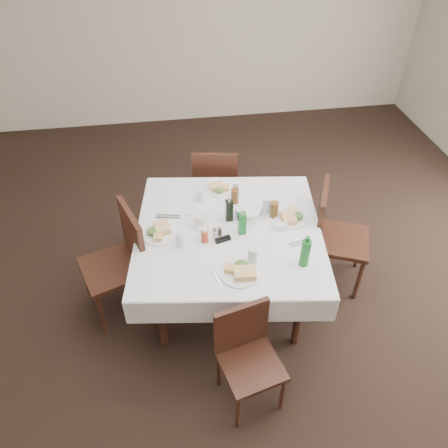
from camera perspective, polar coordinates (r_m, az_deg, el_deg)
name	(u,v)px	position (r m, az deg, el deg)	size (l,w,h in m)	color
ground_plane	(254,295)	(4.00, 3.98, -9.24)	(7.00, 7.00, 0.00)	black
room_shell	(266,123)	(2.91, 5.55, 13.03)	(6.04, 7.04, 2.80)	beige
dining_table	(229,236)	(3.52, 0.62, -1.58)	(1.65, 1.65, 0.76)	black
chair_north	(216,182)	(4.40, -1.07, 5.49)	(0.51, 0.51, 0.92)	black
chair_south	(246,350)	(3.09, 2.95, -16.12)	(0.47, 0.47, 0.82)	black
chair_east	(332,231)	(3.88, 13.89, -0.89)	(0.61, 0.61, 0.98)	black
chair_west	(122,257)	(3.62, -13.14, -4.17)	(0.60, 0.60, 0.98)	black
meal_north	(219,189)	(3.87, -0.65, 4.64)	(0.23, 0.23, 0.05)	white
meal_south	(241,271)	(3.11, 2.19, -6.18)	(0.29, 0.29, 0.06)	white
meal_east	(291,217)	(3.59, 8.79, 0.92)	(0.27, 0.27, 0.06)	white
meal_west	(159,232)	(3.45, -8.48, -1.01)	(0.28, 0.28, 0.06)	white
side_plate_a	(192,210)	(3.66, -4.18, 1.82)	(0.15, 0.15, 0.01)	white
side_plate_b	(278,250)	(3.31, 7.13, -3.45)	(0.14, 0.14, 0.01)	white
water_n	(200,195)	(3.73, -3.14, 3.79)	(0.07, 0.07, 0.12)	silver
water_s	(253,255)	(3.17, 3.81, -4.09)	(0.07, 0.07, 0.14)	silver
water_e	(267,205)	(3.62, 5.66, 2.54)	(0.08, 0.08, 0.14)	silver
water_w	(180,239)	(3.31, -5.73, -1.97)	(0.07, 0.07, 0.12)	silver
iced_tea_a	(235,196)	(3.70, 1.43, 3.68)	(0.06, 0.06, 0.14)	brown
iced_tea_b	(274,210)	(3.57, 6.58, 1.89)	(0.07, 0.07, 0.14)	brown
bread_basket	(249,213)	(3.58, 3.23, 1.46)	(0.22, 0.22, 0.07)	silver
oil_cruet_dark	(229,210)	(3.50, 0.68, 1.90)	(0.06, 0.06, 0.24)	black
oil_cruet_green	(242,222)	(3.38, 2.38, 0.21)	(0.06, 0.06, 0.24)	#176C25
ketchup_bottle	(205,236)	(3.33, -2.54, -1.54)	(0.06, 0.06, 0.12)	#9E381D
salt_shaker	(215,233)	(3.38, -1.24, -1.19)	(0.03, 0.03, 0.08)	white
pepper_shaker	(220,231)	(3.39, -0.56, -0.97)	(0.03, 0.03, 0.08)	#403224
coffee_mug	(200,220)	(3.49, -3.16, 0.48)	(0.14, 0.14, 0.10)	white
sunglasses	(223,239)	(3.36, -0.17, -2.02)	(0.13, 0.07, 0.03)	black
green_bottle	(305,252)	(3.16, 10.57, -3.67)	(0.07, 0.07, 0.27)	#176C25
sugar_caddy	(280,227)	(3.48, 7.39, -0.33)	(0.10, 0.06, 0.05)	white
cutlery_n	(235,190)	(3.88, 1.51, 4.50)	(0.07, 0.16, 0.01)	silver
cutlery_s	(218,276)	(3.11, -0.80, -6.76)	(0.09, 0.20, 0.01)	silver
cutlery_e	(300,243)	(3.40, 9.92, -2.44)	(0.18, 0.08, 0.01)	silver
cutlery_w	(168,217)	(3.61, -7.31, 0.95)	(0.20, 0.09, 0.01)	silver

